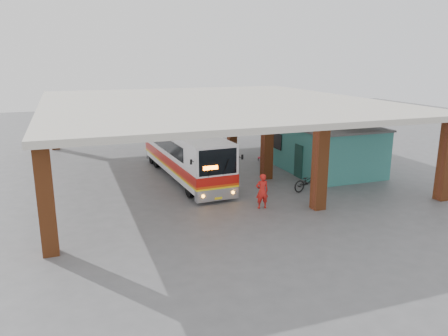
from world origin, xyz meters
name	(u,v)px	position (x,y,z in m)	size (l,w,h in m)	color
ground	(240,197)	(0.00, 0.00, 0.00)	(90.00, 90.00, 0.00)	#515154
brick_columns	(232,140)	(1.43, 5.00, 2.17)	(20.10, 21.60, 4.35)	brown
canopy_roof	(210,102)	(0.50, 6.50, 4.50)	(21.00, 23.00, 0.30)	beige
shop_building	(321,146)	(7.49, 4.00, 1.56)	(5.20, 8.20, 3.11)	#307877
coach_bus	(185,153)	(-1.75, 4.89, 1.62)	(2.92, 11.30, 3.26)	white
motorcycle	(309,181)	(4.14, -0.16, 0.55)	(0.73, 2.10, 1.10)	black
pedestrian	(262,191)	(0.39, -1.96, 0.90)	(0.65, 0.43, 1.79)	red
red_chair	(262,156)	(4.75, 7.47, 0.35)	(0.52, 0.52, 0.76)	red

